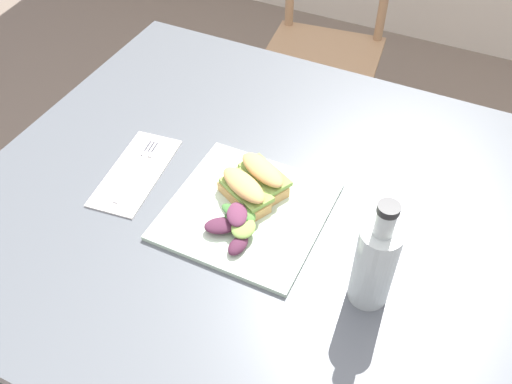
# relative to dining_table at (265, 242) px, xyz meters

# --- Properties ---
(dining_table) EXTENTS (1.16, 1.00, 0.74)m
(dining_table) POSITION_rel_dining_table_xyz_m (0.00, 0.00, 0.00)
(dining_table) COLOR #51565B
(dining_table) RESTS_ON ground
(chair_wooden_far) EXTENTS (0.45, 0.45, 0.87)m
(chair_wooden_far) POSITION_rel_dining_table_xyz_m (-0.24, 1.01, -0.17)
(chair_wooden_far) COLOR tan
(chair_wooden_far) RESTS_ON ground
(plate_lunch) EXTENTS (0.29, 0.29, 0.01)m
(plate_lunch) POSITION_rel_dining_table_xyz_m (-0.02, -0.04, 0.13)
(plate_lunch) COLOR beige
(plate_lunch) RESTS_ON dining_table
(sandwich_half_front) EXTENTS (0.12, 0.10, 0.06)m
(sandwich_half_front) POSITION_rel_dining_table_xyz_m (-0.04, -0.02, 0.16)
(sandwich_half_front) COLOR tan
(sandwich_half_front) RESTS_ON plate_lunch
(sandwich_half_back) EXTENTS (0.12, 0.10, 0.06)m
(sandwich_half_back) POSITION_rel_dining_table_xyz_m (-0.02, 0.03, 0.16)
(sandwich_half_back) COLOR tan
(sandwich_half_back) RESTS_ON plate_lunch
(salad_mixed_greens) EXTENTS (0.10, 0.12, 0.04)m
(salad_mixed_greens) POSITION_rel_dining_table_xyz_m (-0.02, -0.09, 0.15)
(salad_mixed_greens) COLOR #602D47
(salad_mixed_greens) RESTS_ON plate_lunch
(napkin_folded) EXTENTS (0.13, 0.25, 0.00)m
(napkin_folded) POSITION_rel_dining_table_xyz_m (-0.28, -0.04, 0.12)
(napkin_folded) COLOR silver
(napkin_folded) RESTS_ON dining_table
(fork_on_napkin) EXTENTS (0.05, 0.19, 0.00)m
(fork_on_napkin) POSITION_rel_dining_table_xyz_m (-0.28, -0.02, 0.13)
(fork_on_napkin) COLOR silver
(fork_on_napkin) RESTS_ON napkin_folded
(bottle_cold_brew) EXTENTS (0.07, 0.07, 0.22)m
(bottle_cold_brew) POSITION_rel_dining_table_xyz_m (0.24, -0.12, 0.20)
(bottle_cold_brew) COLOR #472819
(bottle_cold_brew) RESTS_ON dining_table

